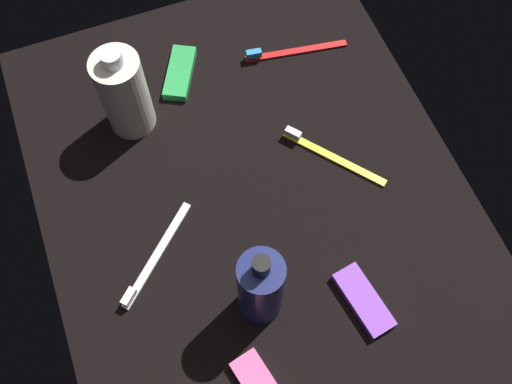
{
  "coord_description": "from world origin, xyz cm",
  "views": [
    {
      "loc": [
        -34.37,
        13.11,
        81.87
      ],
      "look_at": [
        0.0,
        0.0,
        3.0
      ],
      "focal_mm": 41.0,
      "sensor_mm": 36.0,
      "label": 1
    }
  ],
  "objects_px": {
    "lotion_bottle": "(261,288)",
    "toothbrush_red": "(290,51)",
    "bodywash_bottle": "(124,93)",
    "snack_bar_green": "(180,73)",
    "toothbrush_white": "(153,260)",
    "snack_bar_purple": "(364,300)",
    "toothbrush_yellow": "(328,154)"
  },
  "relations": [
    {
      "from": "snack_bar_purple",
      "to": "snack_bar_green",
      "type": "xyz_separation_m",
      "value": [
        0.47,
        0.12,
        0.0
      ]
    },
    {
      "from": "lotion_bottle",
      "to": "bodywash_bottle",
      "type": "distance_m",
      "value": 0.37
    },
    {
      "from": "toothbrush_red",
      "to": "snack_bar_purple",
      "type": "height_order",
      "value": "toothbrush_red"
    },
    {
      "from": "toothbrush_yellow",
      "to": "snack_bar_green",
      "type": "bearing_deg",
      "value": 36.56
    },
    {
      "from": "bodywash_bottle",
      "to": "toothbrush_white",
      "type": "relative_size",
      "value": 1.23
    },
    {
      "from": "toothbrush_yellow",
      "to": "snack_bar_purple",
      "type": "relative_size",
      "value": 1.43
    },
    {
      "from": "toothbrush_white",
      "to": "toothbrush_yellow",
      "type": "bearing_deg",
      "value": -77.16
    },
    {
      "from": "lotion_bottle",
      "to": "toothbrush_white",
      "type": "height_order",
      "value": "lotion_bottle"
    },
    {
      "from": "bodywash_bottle",
      "to": "snack_bar_purple",
      "type": "distance_m",
      "value": 0.47
    },
    {
      "from": "toothbrush_white",
      "to": "snack_bar_purple",
      "type": "distance_m",
      "value": 0.31
    },
    {
      "from": "lotion_bottle",
      "to": "snack_bar_green",
      "type": "height_order",
      "value": "lotion_bottle"
    },
    {
      "from": "toothbrush_yellow",
      "to": "snack_bar_green",
      "type": "xyz_separation_m",
      "value": [
        0.23,
        0.17,
        0.0
      ]
    },
    {
      "from": "snack_bar_purple",
      "to": "snack_bar_green",
      "type": "height_order",
      "value": "same"
    },
    {
      "from": "bodywash_bottle",
      "to": "toothbrush_white",
      "type": "bearing_deg",
      "value": 171.02
    },
    {
      "from": "lotion_bottle",
      "to": "toothbrush_white",
      "type": "bearing_deg",
      "value": 47.15
    },
    {
      "from": "bodywash_bottle",
      "to": "toothbrush_white",
      "type": "distance_m",
      "value": 0.26
    },
    {
      "from": "toothbrush_white",
      "to": "snack_bar_purple",
      "type": "relative_size",
      "value": 1.35
    },
    {
      "from": "toothbrush_white",
      "to": "toothbrush_red",
      "type": "xyz_separation_m",
      "value": [
        0.28,
        -0.33,
        0.0
      ]
    },
    {
      "from": "snack_bar_purple",
      "to": "bodywash_bottle",
      "type": "bearing_deg",
      "value": 19.3
    },
    {
      "from": "lotion_bottle",
      "to": "toothbrush_white",
      "type": "xyz_separation_m",
      "value": [
        0.11,
        0.12,
        -0.08
      ]
    },
    {
      "from": "lotion_bottle",
      "to": "bodywash_bottle",
      "type": "xyz_separation_m",
      "value": [
        0.36,
        0.08,
        -0.0
      ]
    },
    {
      "from": "snack_bar_green",
      "to": "toothbrush_white",
      "type": "bearing_deg",
      "value": -176.52
    },
    {
      "from": "toothbrush_yellow",
      "to": "snack_bar_green",
      "type": "height_order",
      "value": "toothbrush_yellow"
    },
    {
      "from": "toothbrush_yellow",
      "to": "snack_bar_purple",
      "type": "distance_m",
      "value": 0.24
    },
    {
      "from": "toothbrush_white",
      "to": "snack_bar_green",
      "type": "xyz_separation_m",
      "value": [
        0.3,
        -0.14,
        0.0
      ]
    },
    {
      "from": "bodywash_bottle",
      "to": "toothbrush_red",
      "type": "relative_size",
      "value": 0.96
    },
    {
      "from": "bodywash_bottle",
      "to": "toothbrush_yellow",
      "type": "xyz_separation_m",
      "value": [
        -0.17,
        -0.27,
        -0.07
      ]
    },
    {
      "from": "toothbrush_red",
      "to": "lotion_bottle",
      "type": "bearing_deg",
      "value": 152.34
    },
    {
      "from": "toothbrush_red",
      "to": "snack_bar_green",
      "type": "height_order",
      "value": "toothbrush_red"
    },
    {
      "from": "lotion_bottle",
      "to": "toothbrush_white",
      "type": "distance_m",
      "value": 0.18
    },
    {
      "from": "lotion_bottle",
      "to": "snack_bar_green",
      "type": "xyz_separation_m",
      "value": [
        0.42,
        -0.01,
        -0.07
      ]
    },
    {
      "from": "lotion_bottle",
      "to": "toothbrush_red",
      "type": "distance_m",
      "value": 0.45
    }
  ]
}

